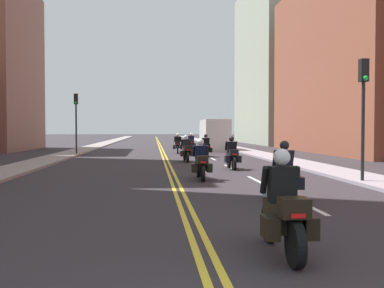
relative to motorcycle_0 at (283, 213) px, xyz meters
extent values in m
plane|color=#302B2F|center=(-1.17, 44.19, -0.66)|extent=(264.00, 264.00, 0.00)
cube|color=gray|center=(-8.41, 44.19, -0.60)|extent=(2.09, 144.00, 0.12)
cube|color=#998E97|center=(6.06, 44.19, -0.60)|extent=(2.09, 144.00, 0.12)
cube|color=yellow|center=(-1.29, 44.19, -0.65)|extent=(0.12, 132.00, 0.01)
cube|color=yellow|center=(-1.05, 44.19, -0.65)|extent=(0.12, 132.00, 0.01)
cube|color=silver|center=(1.92, 4.19, -0.65)|extent=(0.14, 2.40, 0.01)
cube|color=silver|center=(1.92, 10.19, -0.65)|extent=(0.14, 2.40, 0.01)
cube|color=silver|center=(1.92, 16.19, -0.65)|extent=(0.14, 2.40, 0.01)
cube|color=silver|center=(1.92, 22.19, -0.65)|extent=(0.14, 2.40, 0.01)
cube|color=silver|center=(1.92, 28.19, -0.65)|extent=(0.14, 2.40, 0.01)
cube|color=silver|center=(1.92, 34.19, -0.65)|extent=(0.14, 2.40, 0.01)
cube|color=silver|center=(1.92, 40.19, -0.65)|extent=(0.14, 2.40, 0.01)
cube|color=silver|center=(1.92, 46.19, -0.65)|extent=(0.14, 2.40, 0.01)
cube|color=silver|center=(1.92, 52.19, -0.65)|extent=(0.14, 2.40, 0.01)
cube|color=brown|center=(15.67, 29.81, 6.87)|extent=(9.22, 21.98, 15.05)
cube|color=#9AA38C|center=(15.94, 53.81, 10.32)|extent=(9.76, 21.29, 21.94)
cube|color=#2D3847|center=(20.84, 53.81, 4.83)|extent=(0.04, 17.88, 0.90)
cube|color=#2D3847|center=(20.84, 53.81, 8.85)|extent=(0.04, 17.88, 0.90)
cube|color=#2D3847|center=(20.84, 53.81, 12.88)|extent=(0.04, 17.88, 0.90)
cube|color=#2D3847|center=(20.84, 53.81, 16.90)|extent=(0.04, 17.88, 0.90)
cylinder|color=black|center=(0.01, 0.84, -0.32)|extent=(0.14, 0.66, 0.66)
cylinder|color=black|center=(-0.01, -0.62, -0.32)|extent=(0.14, 0.66, 0.66)
cube|color=silver|center=(0.01, 0.84, 0.03)|extent=(0.14, 0.32, 0.04)
cube|color=black|center=(0.00, 0.11, -0.04)|extent=(0.33, 1.11, 0.40)
cube|color=black|center=(-0.01, -0.54, 0.18)|extent=(0.40, 0.36, 0.28)
cube|color=red|center=(-0.01, -0.73, 0.10)|extent=(0.20, 0.03, 0.06)
cube|color=black|center=(-0.28, -0.32, -0.14)|extent=(0.21, 0.44, 0.32)
cube|color=black|center=(0.28, -0.33, -0.14)|extent=(0.21, 0.44, 0.32)
cube|color=#B2C1CC|center=(0.01, 0.58, 0.34)|extent=(0.36, 0.13, 0.36)
cube|color=black|center=(0.00, 0.06, 0.43)|extent=(0.40, 0.26, 0.55)
cylinder|color=black|center=(-0.24, 0.22, 0.48)|extent=(0.10, 0.28, 0.45)
cylinder|color=black|center=(0.24, 0.21, 0.48)|extent=(0.10, 0.28, 0.45)
sphere|color=white|center=(0.00, 0.09, 0.84)|extent=(0.26, 0.26, 0.26)
cylinder|color=black|center=(1.67, 6.17, -0.32)|extent=(0.15, 0.67, 0.66)
cylinder|color=black|center=(1.57, 4.59, -0.32)|extent=(0.15, 0.67, 0.66)
cube|color=silver|center=(1.67, 6.17, 0.03)|extent=(0.16, 0.33, 0.04)
cube|color=black|center=(1.62, 5.38, -0.04)|extent=(0.39, 1.22, 0.40)
cube|color=black|center=(1.58, 4.67, 0.18)|extent=(0.42, 0.38, 0.28)
cube|color=red|center=(1.57, 4.48, 0.10)|extent=(0.20, 0.04, 0.06)
cube|color=black|center=(1.31, 4.92, -0.14)|extent=(0.23, 0.45, 0.32)
cube|color=black|center=(1.87, 4.89, -0.14)|extent=(0.23, 0.45, 0.32)
cube|color=#B2C1CC|center=(1.65, 5.89, 0.34)|extent=(0.37, 0.14, 0.36)
cube|color=black|center=(1.62, 5.33, 0.42)|extent=(0.41, 0.28, 0.54)
cylinder|color=black|center=(1.39, 5.49, 0.47)|extent=(0.12, 0.29, 0.45)
cylinder|color=black|center=(1.87, 5.47, 0.47)|extent=(0.12, 0.29, 0.45)
sphere|color=black|center=(1.62, 5.36, 0.83)|extent=(0.26, 0.26, 0.26)
cylinder|color=black|center=(-0.15, 11.23, -0.35)|extent=(0.12, 0.61, 0.61)
cylinder|color=black|center=(-0.15, 9.70, -0.35)|extent=(0.12, 0.61, 0.61)
cube|color=silver|center=(-0.15, 11.23, -0.02)|extent=(0.14, 0.32, 0.04)
cube|color=black|center=(-0.15, 10.46, -0.07)|extent=(0.32, 1.17, 0.40)
cube|color=black|center=(-0.15, 9.77, 0.15)|extent=(0.40, 0.36, 0.28)
cube|color=red|center=(-0.15, 9.58, 0.07)|extent=(0.20, 0.03, 0.06)
cube|color=black|center=(-0.43, 10.00, -0.17)|extent=(0.20, 0.44, 0.32)
cube|color=black|center=(0.13, 10.00, -0.17)|extent=(0.20, 0.44, 0.32)
cube|color=#B2C1CC|center=(-0.15, 10.95, 0.31)|extent=(0.36, 0.12, 0.36)
cube|color=black|center=(-0.15, 10.41, 0.39)|extent=(0.40, 0.26, 0.52)
cylinder|color=black|center=(-0.39, 10.56, 0.44)|extent=(0.10, 0.28, 0.45)
cylinder|color=black|center=(0.09, 10.56, 0.44)|extent=(0.10, 0.28, 0.45)
sphere|color=white|center=(-0.15, 10.44, 0.79)|extent=(0.26, 0.26, 0.26)
cylinder|color=black|center=(1.82, 15.57, -0.32)|extent=(0.12, 0.67, 0.67)
cylinder|color=black|center=(1.82, 14.11, -0.32)|extent=(0.12, 0.67, 0.67)
cube|color=silver|center=(1.82, 15.57, 0.04)|extent=(0.14, 0.32, 0.04)
cube|color=black|center=(1.82, 14.84, -0.04)|extent=(0.32, 1.11, 0.40)
cube|color=black|center=(1.82, 14.18, 0.18)|extent=(0.40, 0.36, 0.28)
cube|color=red|center=(1.82, 13.99, 0.10)|extent=(0.20, 0.03, 0.06)
cube|color=black|center=(1.54, 14.40, -0.14)|extent=(0.20, 0.44, 0.32)
cube|color=black|center=(2.10, 14.40, -0.14)|extent=(0.20, 0.44, 0.32)
cube|color=#B2C1CC|center=(1.82, 15.31, 0.34)|extent=(0.36, 0.12, 0.36)
cube|color=black|center=(1.82, 14.79, 0.42)|extent=(0.40, 0.26, 0.52)
cylinder|color=black|center=(1.58, 14.94, 0.47)|extent=(0.10, 0.28, 0.45)
cylinder|color=black|center=(2.06, 14.94, 0.47)|extent=(0.10, 0.28, 0.45)
sphere|color=black|center=(1.82, 14.82, 0.82)|extent=(0.26, 0.26, 0.26)
cylinder|color=black|center=(-0.04, 20.82, -0.33)|extent=(0.14, 0.66, 0.65)
cylinder|color=black|center=(0.04, 19.35, -0.33)|extent=(0.14, 0.66, 0.65)
cube|color=silver|center=(-0.04, 20.82, 0.02)|extent=(0.16, 0.33, 0.04)
cube|color=black|center=(0.00, 20.09, -0.05)|extent=(0.38, 1.14, 0.40)
cube|color=black|center=(0.04, 19.42, 0.17)|extent=(0.42, 0.38, 0.28)
cube|color=red|center=(0.04, 19.23, 0.09)|extent=(0.20, 0.04, 0.06)
cube|color=black|center=(-0.26, 19.63, -0.15)|extent=(0.22, 0.45, 0.32)
cube|color=black|center=(0.30, 19.66, -0.15)|extent=(0.22, 0.45, 0.32)
cube|color=#B2C1CC|center=(-0.02, 20.56, 0.33)|extent=(0.37, 0.14, 0.36)
cube|color=black|center=(0.00, 20.04, 0.41)|extent=(0.41, 0.28, 0.52)
cylinder|color=black|center=(-0.24, 20.17, 0.46)|extent=(0.11, 0.29, 0.45)
cylinder|color=black|center=(0.24, 20.20, 0.46)|extent=(0.11, 0.29, 0.45)
sphere|color=white|center=(0.00, 20.07, 0.82)|extent=(0.26, 0.26, 0.26)
cylinder|color=black|center=(1.73, 25.55, -0.35)|extent=(0.15, 0.62, 0.61)
cylinder|color=black|center=(1.77, 24.09, -0.35)|extent=(0.15, 0.62, 0.61)
cube|color=silver|center=(1.73, 25.55, -0.02)|extent=(0.15, 0.32, 0.04)
cube|color=black|center=(1.75, 24.82, -0.07)|extent=(0.35, 1.11, 0.40)
cube|color=black|center=(1.76, 24.16, 0.15)|extent=(0.41, 0.37, 0.28)
cube|color=red|center=(1.77, 23.97, 0.07)|extent=(0.20, 0.04, 0.06)
cube|color=black|center=(1.48, 24.38, -0.17)|extent=(0.21, 0.45, 0.32)
cube|color=black|center=(2.04, 24.39, -0.17)|extent=(0.21, 0.45, 0.32)
cube|color=#B2C1CC|center=(1.73, 25.28, 0.31)|extent=(0.36, 0.13, 0.36)
cube|color=black|center=(1.75, 24.77, 0.40)|extent=(0.41, 0.27, 0.55)
cylinder|color=black|center=(1.50, 24.91, 0.45)|extent=(0.11, 0.28, 0.45)
cylinder|color=black|center=(1.98, 24.93, 0.45)|extent=(0.11, 0.28, 0.45)
sphere|color=black|center=(1.75, 24.80, 0.82)|extent=(0.26, 0.26, 0.26)
cylinder|color=black|center=(0.08, 30.53, -0.32)|extent=(0.15, 0.67, 0.67)
cylinder|color=black|center=(-0.01, 28.91, -0.32)|extent=(0.15, 0.67, 0.67)
cube|color=silver|center=(0.08, 30.53, 0.03)|extent=(0.16, 0.33, 0.04)
cube|color=black|center=(0.04, 29.72, -0.04)|extent=(0.39, 1.24, 0.40)
cube|color=black|center=(-0.01, 28.99, 0.18)|extent=(0.42, 0.38, 0.28)
cube|color=red|center=(-0.02, 28.80, 0.10)|extent=(0.20, 0.04, 0.06)
cube|color=black|center=(-0.27, 29.25, -0.14)|extent=(0.22, 0.45, 0.32)
cube|color=black|center=(0.29, 29.22, -0.14)|extent=(0.22, 0.45, 0.32)
cube|color=#B2C1CC|center=(0.06, 30.24, 0.34)|extent=(0.37, 0.14, 0.36)
cube|color=black|center=(0.03, 29.67, 0.43)|extent=(0.41, 0.28, 0.55)
cylinder|color=black|center=(-0.20, 29.83, 0.48)|extent=(0.12, 0.29, 0.45)
cylinder|color=black|center=(0.28, 29.81, 0.48)|extent=(0.12, 0.29, 0.45)
sphere|color=white|center=(0.03, 29.70, 0.84)|extent=(0.26, 0.26, 0.26)
cylinder|color=black|center=(1.60, 35.88, -0.35)|extent=(0.15, 0.62, 0.61)
cylinder|color=black|center=(1.58, 34.30, -0.35)|extent=(0.15, 0.62, 0.61)
cube|color=silver|center=(1.60, 35.88, -0.02)|extent=(0.14, 0.32, 0.04)
cube|color=black|center=(1.59, 35.09, -0.07)|extent=(0.33, 1.20, 0.40)
cube|color=black|center=(1.58, 34.38, 0.15)|extent=(0.40, 0.36, 0.28)
cube|color=red|center=(1.58, 34.19, 0.07)|extent=(0.20, 0.03, 0.06)
cube|color=black|center=(1.31, 34.62, -0.17)|extent=(0.21, 0.44, 0.32)
cube|color=black|center=(1.87, 34.61, -0.17)|extent=(0.21, 0.44, 0.32)
cube|color=#B2C1CC|center=(1.60, 35.59, 0.31)|extent=(0.36, 0.13, 0.36)
cube|color=black|center=(1.59, 35.04, 0.41)|extent=(0.40, 0.26, 0.55)
cylinder|color=black|center=(1.35, 35.19, 0.46)|extent=(0.10, 0.28, 0.45)
cylinder|color=black|center=(1.83, 35.18, 0.46)|extent=(0.10, 0.28, 0.45)
sphere|color=white|center=(1.59, 35.07, 0.82)|extent=(0.26, 0.26, 0.26)
cylinder|color=black|center=(5.41, 8.60, 1.17)|extent=(0.12, 0.12, 3.64)
cube|color=black|center=(5.41, 8.60, 3.34)|extent=(0.28, 0.28, 0.80)
sphere|color=green|center=(5.41, 8.45, 3.06)|extent=(0.18, 0.18, 0.18)
cylinder|color=black|center=(-7.76, 27.94, 1.28)|extent=(0.12, 0.12, 3.88)
cube|color=black|center=(-7.76, 27.94, 3.57)|extent=(0.28, 0.28, 0.80)
sphere|color=green|center=(-7.76, 27.79, 3.29)|extent=(0.18, 0.18, 0.18)
cube|color=silver|center=(3.61, 36.69, 0.44)|extent=(2.00, 1.80, 2.20)
cube|color=silver|center=(3.61, 33.69, 0.74)|extent=(2.20, 5.20, 2.80)
cylinder|color=black|center=(3.61, 36.29, -0.21)|extent=(2.00, 0.90, 0.90)
cylinder|color=black|center=(3.61, 32.09, -0.21)|extent=(2.00, 0.90, 0.90)
camera|label=1|loc=(-1.96, -6.60, 1.26)|focal=41.93mm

